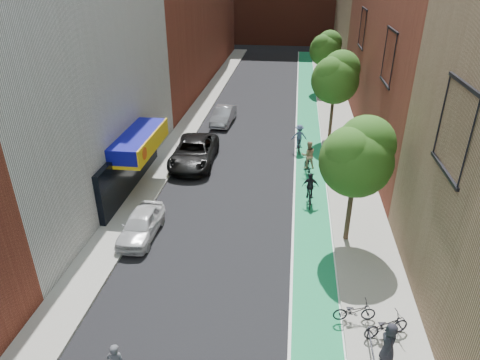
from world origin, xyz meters
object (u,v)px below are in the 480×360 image
(cyclist_lane_mid, at_px, (310,193))
(pedestrian, at_px, (389,342))
(parked_car_black, at_px, (194,152))
(parked_car_white, at_px, (141,225))
(cyclist_lane_far, at_px, (299,140))
(cyclist_lane_near, at_px, (308,160))
(parked_car_silver, at_px, (223,115))

(cyclist_lane_mid, height_order, pedestrian, cyclist_lane_mid)
(cyclist_lane_mid, bearing_deg, parked_car_black, -30.84)
(parked_car_white, xyz_separation_m, pedestrian, (10.93, -6.34, 0.26))
(cyclist_lane_mid, relative_size, cyclist_lane_far, 0.94)
(parked_car_black, xyz_separation_m, cyclist_lane_near, (7.69, -0.58, 0.12))
(parked_car_white, xyz_separation_m, cyclist_lane_mid, (8.47, 4.33, 0.02))
(cyclist_lane_near, relative_size, cyclist_lane_far, 1.08)
(pedestrian, bearing_deg, parked_car_white, -116.55)
(parked_car_white, height_order, parked_car_silver, parked_car_silver)
(parked_car_black, distance_m, parked_car_silver, 8.30)
(parked_car_black, relative_size, pedestrian, 3.81)
(pedestrian, bearing_deg, parked_car_black, -142.65)
(parked_car_black, relative_size, cyclist_lane_near, 2.72)
(parked_car_black, distance_m, cyclist_lane_near, 7.72)
(cyclist_lane_near, relative_size, pedestrian, 1.40)
(cyclist_lane_near, height_order, cyclist_lane_mid, cyclist_lane_near)
(parked_car_silver, bearing_deg, cyclist_lane_far, -35.88)
(cyclist_lane_mid, height_order, cyclist_lane_far, cyclist_lane_far)
(pedestrian, bearing_deg, parked_car_silver, -154.36)
(parked_car_silver, height_order, cyclist_lane_near, cyclist_lane_near)
(parked_car_white, relative_size, cyclist_lane_mid, 2.07)
(parked_car_white, height_order, cyclist_lane_near, cyclist_lane_near)
(parked_car_white, distance_m, cyclist_lane_mid, 9.51)
(cyclist_lane_near, bearing_deg, parked_car_silver, -62.80)
(cyclist_lane_mid, distance_m, cyclist_lane_far, 7.62)
(cyclist_lane_far, bearing_deg, parked_car_silver, -43.86)
(parked_car_white, bearing_deg, cyclist_lane_far, 57.38)
(parked_car_white, bearing_deg, cyclist_lane_mid, 27.68)
(parked_car_black, height_order, parked_car_silver, parked_car_black)
(parked_car_white, height_order, cyclist_lane_mid, cyclist_lane_mid)
(cyclist_lane_mid, xyz_separation_m, pedestrian, (2.46, -10.68, 0.24))
(parked_car_white, relative_size, parked_car_silver, 0.92)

